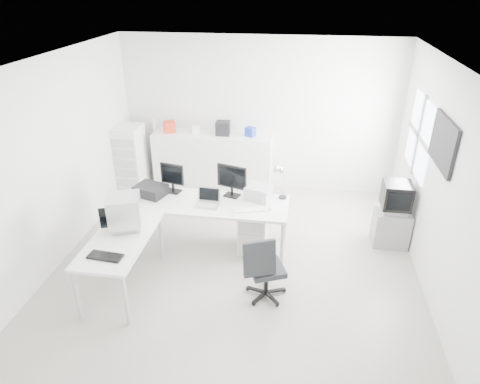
# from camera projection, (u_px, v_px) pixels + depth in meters

# --- Properties ---
(floor) EXTENTS (5.00, 5.00, 0.01)m
(floor) POSITION_uv_depth(u_px,v_px,m) (238.00, 259.00, 6.20)
(floor) COLOR beige
(floor) RESTS_ON ground
(ceiling) EXTENTS (5.00, 5.00, 0.01)m
(ceiling) POSITION_uv_depth(u_px,v_px,m) (237.00, 61.00, 4.93)
(ceiling) COLOR white
(ceiling) RESTS_ON back_wall
(back_wall) EXTENTS (5.00, 0.02, 2.80)m
(back_wall) POSITION_uv_depth(u_px,v_px,m) (259.00, 116.00, 7.77)
(back_wall) COLOR silver
(back_wall) RESTS_ON floor
(left_wall) EXTENTS (0.02, 5.00, 2.80)m
(left_wall) POSITION_uv_depth(u_px,v_px,m) (59.00, 160.00, 5.90)
(left_wall) COLOR silver
(left_wall) RESTS_ON floor
(right_wall) EXTENTS (0.02, 5.00, 2.80)m
(right_wall) POSITION_uv_depth(u_px,v_px,m) (439.00, 184.00, 5.23)
(right_wall) COLOR silver
(right_wall) RESTS_ON floor
(window) EXTENTS (0.02, 1.20, 1.10)m
(window) POSITION_uv_depth(u_px,v_px,m) (419.00, 136.00, 6.20)
(window) COLOR white
(window) RESTS_ON right_wall
(wall_picture) EXTENTS (0.04, 0.90, 0.60)m
(wall_picture) POSITION_uv_depth(u_px,v_px,m) (443.00, 143.00, 5.09)
(wall_picture) COLOR black
(wall_picture) RESTS_ON right_wall
(main_desk) EXTENTS (2.40, 0.80, 0.75)m
(main_desk) POSITION_uv_depth(u_px,v_px,m) (206.00, 224.00, 6.36)
(main_desk) COLOR silver
(main_desk) RESTS_ON floor
(side_desk) EXTENTS (0.70, 1.40, 0.75)m
(side_desk) POSITION_uv_depth(u_px,v_px,m) (123.00, 263.00, 5.50)
(side_desk) COLOR silver
(side_desk) RESTS_ON floor
(drawer_pedestal) EXTENTS (0.40, 0.50, 0.60)m
(drawer_pedestal) POSITION_uv_depth(u_px,v_px,m) (253.00, 231.00, 6.34)
(drawer_pedestal) COLOR silver
(drawer_pedestal) RESTS_ON floor
(inkjet_printer) EXTENTS (0.52, 0.45, 0.16)m
(inkjet_printer) POSITION_uv_depth(u_px,v_px,m) (151.00, 190.00, 6.35)
(inkjet_printer) COLOR black
(inkjet_printer) RESTS_ON main_desk
(lcd_monitor_small) EXTENTS (0.41, 0.29, 0.46)m
(lcd_monitor_small) POSITION_uv_depth(u_px,v_px,m) (172.00, 178.00, 6.37)
(lcd_monitor_small) COLOR black
(lcd_monitor_small) RESTS_ON main_desk
(lcd_monitor_large) EXTENTS (0.49, 0.31, 0.48)m
(lcd_monitor_large) POSITION_uv_depth(u_px,v_px,m) (232.00, 181.00, 6.25)
(lcd_monitor_large) COLOR black
(lcd_monitor_large) RESTS_ON main_desk
(laptop) EXTENTS (0.32, 0.33, 0.20)m
(laptop) POSITION_uv_depth(u_px,v_px,m) (207.00, 199.00, 6.04)
(laptop) COLOR #B7B7BA
(laptop) RESTS_ON main_desk
(white_keyboard) EXTENTS (0.46, 0.26, 0.02)m
(white_keyboard) POSITION_uv_depth(u_px,v_px,m) (248.00, 210.00, 5.96)
(white_keyboard) COLOR silver
(white_keyboard) RESTS_ON main_desk
(white_mouse) EXTENTS (0.06, 0.06, 0.06)m
(white_mouse) POSITION_uv_depth(u_px,v_px,m) (270.00, 209.00, 5.96)
(white_mouse) COLOR silver
(white_mouse) RESTS_ON main_desk
(laser_printer) EXTENTS (0.42, 0.38, 0.20)m
(laser_printer) POSITION_uv_depth(u_px,v_px,m) (259.00, 193.00, 6.23)
(laser_printer) COLOR #AAAAAA
(laser_printer) RESTS_ON main_desk
(desk_lamp) EXTENTS (0.17, 0.17, 0.50)m
(desk_lamp) POSITION_uv_depth(u_px,v_px,m) (283.00, 183.00, 6.19)
(desk_lamp) COLOR silver
(desk_lamp) RESTS_ON main_desk
(crt_monitor) EXTENTS (0.49, 0.49, 0.44)m
(crt_monitor) POSITION_uv_depth(u_px,v_px,m) (125.00, 213.00, 5.45)
(crt_monitor) COLOR #B7B7BA
(crt_monitor) RESTS_ON side_desk
(black_keyboard) EXTENTS (0.42, 0.20, 0.03)m
(black_keyboard) POSITION_uv_depth(u_px,v_px,m) (105.00, 256.00, 4.97)
(black_keyboard) COLOR black
(black_keyboard) RESTS_ON side_desk
(office_chair) EXTENTS (0.70, 0.70, 0.93)m
(office_chair) POSITION_uv_depth(u_px,v_px,m) (267.00, 266.00, 5.30)
(office_chair) COLOR #282B2D
(office_chair) RESTS_ON floor
(tv_cabinet) EXTENTS (0.51, 0.42, 0.56)m
(tv_cabinet) POSITION_uv_depth(u_px,v_px,m) (391.00, 227.00, 6.46)
(tv_cabinet) COLOR gray
(tv_cabinet) RESTS_ON floor
(crt_tv) EXTENTS (0.50, 0.48, 0.45)m
(crt_tv) POSITION_uv_depth(u_px,v_px,m) (396.00, 198.00, 6.23)
(crt_tv) COLOR black
(crt_tv) RESTS_ON tv_cabinet
(sideboard) EXTENTS (2.19, 0.55, 1.09)m
(sideboard) POSITION_uv_depth(u_px,v_px,m) (213.00, 162.00, 8.03)
(sideboard) COLOR silver
(sideboard) RESTS_ON floor
(clutter_box_a) EXTENTS (0.26, 0.25, 0.20)m
(clutter_box_a) POSITION_uv_depth(u_px,v_px,m) (169.00, 127.00, 7.85)
(clutter_box_a) COLOR red
(clutter_box_a) RESTS_ON sideboard
(clutter_box_b) EXTENTS (0.15, 0.14, 0.13)m
(clutter_box_b) POSITION_uv_depth(u_px,v_px,m) (196.00, 130.00, 7.80)
(clutter_box_b) COLOR silver
(clutter_box_b) RESTS_ON sideboard
(clutter_box_c) EXTENTS (0.26, 0.24, 0.25)m
(clutter_box_c) POSITION_uv_depth(u_px,v_px,m) (223.00, 128.00, 7.70)
(clutter_box_c) COLOR black
(clutter_box_c) RESTS_ON sideboard
(clutter_box_d) EXTENTS (0.21, 0.20, 0.16)m
(clutter_box_d) POSITION_uv_depth(u_px,v_px,m) (250.00, 132.00, 7.65)
(clutter_box_d) COLOR #1836AE
(clutter_box_d) RESTS_ON sideboard
(clutter_bottle) EXTENTS (0.07, 0.07, 0.22)m
(clutter_bottle) POSITION_uv_depth(u_px,v_px,m) (154.00, 125.00, 7.92)
(clutter_bottle) COLOR silver
(clutter_bottle) RESTS_ON sideboard
(filing_cabinet) EXTENTS (0.45, 0.54, 1.29)m
(filing_cabinet) POSITION_uv_depth(u_px,v_px,m) (131.00, 160.00, 7.85)
(filing_cabinet) COLOR silver
(filing_cabinet) RESTS_ON floor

